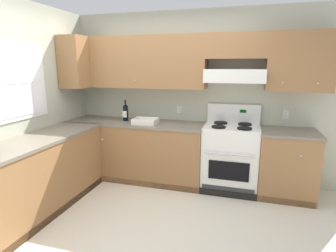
# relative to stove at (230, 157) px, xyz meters

# --- Properties ---
(ground_plane) EXTENTS (7.04, 7.04, 0.00)m
(ground_plane) POSITION_rel_stove_xyz_m (-0.95, -1.25, -0.48)
(ground_plane) COLOR beige
(wall_back) EXTENTS (4.68, 0.57, 2.55)m
(wall_back) POSITION_rel_stove_xyz_m (-0.55, 0.27, 1.00)
(wall_back) COLOR #B7BAA3
(wall_back) RESTS_ON ground_plane
(wall_left) EXTENTS (0.47, 4.00, 2.55)m
(wall_left) POSITION_rel_stove_xyz_m (-2.54, -1.03, 0.87)
(wall_left) COLOR #B7BAA3
(wall_left) RESTS_ON ground_plane
(counter_back_run) EXTENTS (3.60, 0.65, 0.91)m
(counter_back_run) POSITION_rel_stove_xyz_m (-0.87, -0.01, -0.03)
(counter_back_run) COLOR olive
(counter_back_run) RESTS_ON ground_plane
(counter_left_run) EXTENTS (0.63, 1.91, 0.91)m
(counter_left_run) POSITION_rel_stove_xyz_m (-2.19, -1.26, -0.03)
(counter_left_run) COLOR olive
(counter_left_run) RESTS_ON ground_plane
(stove) EXTENTS (0.76, 0.62, 1.20)m
(stove) POSITION_rel_stove_xyz_m (0.00, 0.00, 0.00)
(stove) COLOR white
(stove) RESTS_ON ground_plane
(wine_bottle) EXTENTS (0.08, 0.08, 0.35)m
(wine_bottle) POSITION_rel_stove_xyz_m (-1.62, 0.03, 0.57)
(wine_bottle) COLOR black
(wine_bottle) RESTS_ON counter_back_run
(bowl) EXTENTS (0.35, 0.26, 0.08)m
(bowl) POSITION_rel_stove_xyz_m (-1.25, -0.10, 0.46)
(bowl) COLOR white
(bowl) RESTS_ON counter_back_run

